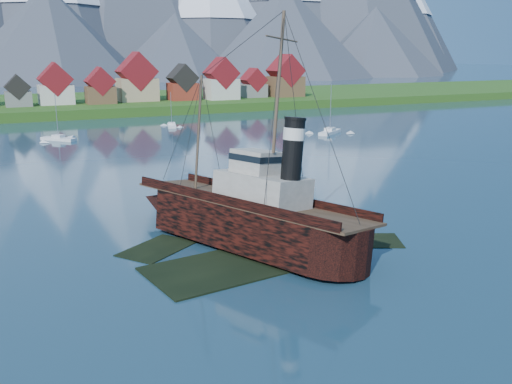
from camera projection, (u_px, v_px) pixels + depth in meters
name	position (u px, v px, depth m)	size (l,w,h in m)	color
ground	(258.00, 254.00, 59.00)	(1400.00, 1400.00, 0.00)	#1A384B
shoal	(264.00, 248.00, 61.71)	(31.71, 21.24, 1.14)	black
shore_bank	(58.00, 109.00, 208.19)	(600.00, 80.00, 3.20)	#1E4A15
seawall	(73.00, 120.00, 174.84)	(600.00, 2.50, 2.00)	#3F3D38
tugboat_wreck	(241.00, 213.00, 62.18)	(7.55, 32.54, 25.79)	black
sailboat_c	(59.00, 139.00, 133.94)	(7.68, 7.93, 11.39)	silver
sailboat_d	(330.00, 133.00, 144.76)	(9.16, 7.53, 13.05)	silver
sailboat_e	(172.00, 126.00, 158.34)	(4.22, 8.87, 9.98)	silver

